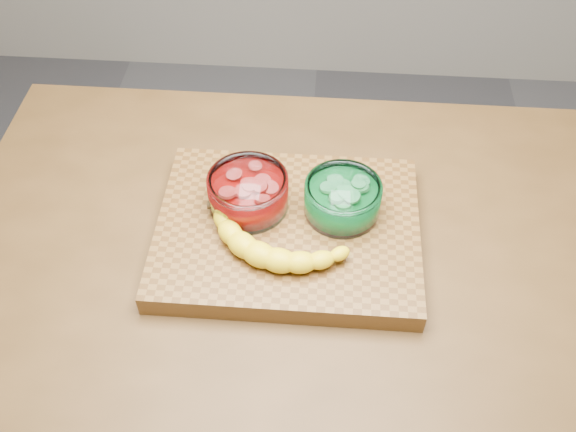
{
  "coord_description": "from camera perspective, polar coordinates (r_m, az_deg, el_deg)",
  "views": [
    {
      "loc": [
        0.05,
        -0.71,
        1.77
      ],
      "look_at": [
        0.0,
        0.0,
        0.96
      ],
      "focal_mm": 40.0,
      "sensor_mm": 36.0,
      "label": 1
    }
  ],
  "objects": [
    {
      "name": "counter",
      "position": [
        1.5,
        -0.0,
        -12.95
      ],
      "size": [
        1.2,
        0.8,
        0.9
      ],
      "primitive_type": "cube",
      "color": "#513518",
      "rests_on": "ground"
    },
    {
      "name": "cutting_board",
      "position": [
        1.11,
        -0.0,
        -1.36
      ],
      "size": [
        0.45,
        0.35,
        0.04
      ],
      "primitive_type": "cube",
      "color": "brown",
      "rests_on": "counter"
    },
    {
      "name": "bowl_red",
      "position": [
        1.11,
        -3.56,
        2.12
      ],
      "size": [
        0.14,
        0.14,
        0.06
      ],
      "color": "white",
      "rests_on": "cutting_board"
    },
    {
      "name": "bowl_green",
      "position": [
        1.1,
        4.87,
        1.56
      ],
      "size": [
        0.13,
        0.13,
        0.06
      ],
      "color": "white",
      "rests_on": "cutting_board"
    },
    {
      "name": "banana",
      "position": [
        1.06,
        -0.93,
        -1.56
      ],
      "size": [
        0.27,
        0.18,
        0.04
      ],
      "primitive_type": null,
      "color": "yellow",
      "rests_on": "cutting_board"
    }
  ]
}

